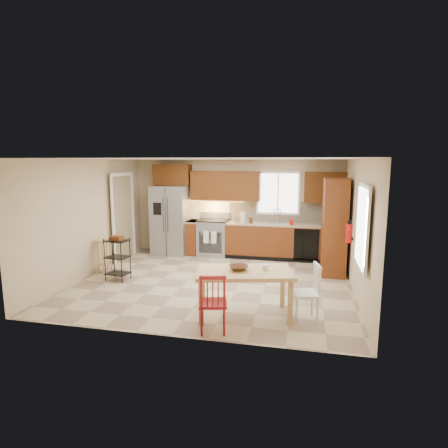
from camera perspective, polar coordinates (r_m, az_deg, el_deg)
floor at (r=7.80m, az=-1.61°, el=-8.80°), size 5.50×5.50×0.00m
ceiling at (r=7.41m, az=-1.71°, el=9.88°), size 5.50×5.00×0.02m
wall_back at (r=9.92m, az=1.85°, el=2.56°), size 5.50×0.02×2.50m
wall_front at (r=5.16m, az=-8.44°, el=-4.05°), size 5.50×0.02×2.50m
wall_left at (r=8.59m, az=-19.75°, el=0.91°), size 0.02×5.00×2.50m
wall_right at (r=7.35m, az=19.64°, el=-0.46°), size 0.02×5.00×2.50m
refrigerator at (r=10.07m, az=-8.11°, el=0.61°), size 0.92×0.75×1.82m
range_stove at (r=9.86m, az=-1.65°, el=-2.14°), size 0.76×0.63×0.92m
base_cabinet_narrow at (r=10.03m, az=-4.68°, el=-2.03°), size 0.30×0.60×0.90m
base_cabinet_run at (r=9.61m, az=9.09°, el=-2.63°), size 2.92×0.60×0.90m
dishwasher at (r=9.31m, az=12.42°, el=-3.12°), size 0.60×0.02×0.78m
backsplash at (r=9.77m, az=9.30°, el=1.88°), size 2.92×0.03×0.55m
upper_over_fridge at (r=10.14m, az=-7.87°, el=7.44°), size 1.00×0.35×0.55m
upper_left_block at (r=9.75m, az=0.23°, el=5.83°), size 1.80×0.35×0.75m
upper_right_block at (r=9.54m, az=15.14°, el=5.42°), size 1.00×0.35×0.75m
window_back at (r=9.72m, az=8.25°, el=4.69°), size 1.12×0.04×1.12m
sink at (r=9.54m, az=8.01°, el=-0.18°), size 0.62×0.46×0.16m
undercab_glow at (r=9.83m, az=-1.52°, el=3.54°), size 1.60×0.30×0.01m
soap_bottle at (r=9.40m, az=10.29°, el=0.45°), size 0.09×0.09×0.19m
paper_towel at (r=9.57m, az=2.93°, el=1.02°), size 0.12×0.12×0.28m
canister_steel at (r=9.61m, az=1.76°, el=0.76°), size 0.11×0.11×0.18m
canister_wood at (r=9.52m, az=4.09°, el=0.54°), size 0.10×0.10×0.14m
pantry at (r=8.52m, az=16.45°, el=-0.34°), size 0.50×0.95×2.10m
fire_extinguisher at (r=7.50m, az=18.52°, el=-1.36°), size 0.12×0.12×0.36m
window_right at (r=6.18m, az=20.38°, el=-0.42°), size 0.04×1.02×1.32m
doorway at (r=9.69m, az=-15.22°, el=0.87°), size 0.04×0.95×2.10m
dining_table at (r=6.08m, az=3.09°, el=-10.53°), size 1.67×1.18×0.74m
chair_red at (r=5.53m, az=-1.69°, el=-11.80°), size 0.50×0.50×0.89m
chair_white at (r=6.04m, az=12.25°, el=-10.15°), size 0.50×0.50×0.89m
table_bowl at (r=5.98m, az=2.22°, el=-7.08°), size 0.37×0.37×0.08m
table_jar at (r=6.01m, az=6.40°, el=-6.77°), size 0.13×0.13×0.12m
bar_stool at (r=8.70m, az=-17.72°, el=-4.72°), size 0.40×0.40×0.76m
utility_cart at (r=8.09m, az=-15.91°, el=-5.21°), size 0.49×0.41×0.89m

